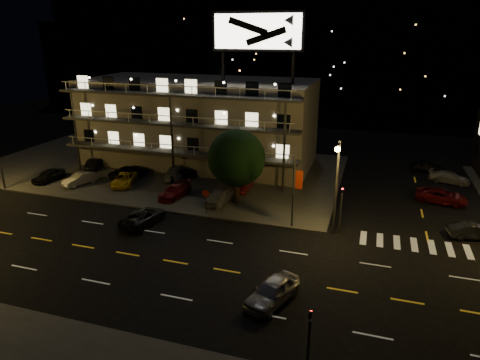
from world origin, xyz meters
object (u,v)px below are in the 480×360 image
(lot_car_2, at_px, (124,179))
(lot_car_7, at_px, (177,171))
(lot_car_4, at_px, (220,196))
(side_car_0, at_px, (474,231))
(tree, at_px, (236,160))
(road_car_west, at_px, (143,217))
(road_car_east, at_px, (272,291))

(lot_car_2, height_order, lot_car_7, lot_car_7)
(lot_car_4, xyz_separation_m, side_car_0, (22.22, -0.70, -0.22))
(tree, distance_m, road_car_west, 10.18)
(road_car_east, bearing_deg, lot_car_2, 162.73)
(lot_car_2, bearing_deg, road_car_west, -65.89)
(side_car_0, bearing_deg, lot_car_4, 75.53)
(side_car_0, bearing_deg, road_car_west, 89.09)
(road_car_east, bearing_deg, lot_car_7, 149.31)
(road_car_east, bearing_deg, lot_car_4, 141.88)
(tree, xyz_separation_m, side_car_0, (20.82, -1.46, -3.77))
(lot_car_2, distance_m, lot_car_7, 5.97)
(lot_car_4, relative_size, side_car_0, 1.06)
(road_car_east, distance_m, road_car_west, 15.54)
(lot_car_2, bearing_deg, road_car_east, -54.36)
(tree, bearing_deg, lot_car_4, -151.39)
(tree, height_order, road_car_west, tree)
(lot_car_4, height_order, side_car_0, lot_car_4)
(tree, distance_m, side_car_0, 21.21)
(side_car_0, xyz_separation_m, road_car_east, (-13.60, -13.39, 0.09))
(road_car_east, xyz_separation_m, road_car_west, (-13.47, 7.76, -0.09))
(tree, height_order, road_car_east, tree)
(side_car_0, bearing_deg, lot_car_7, 65.24)
(lot_car_7, distance_m, side_car_0, 30.16)
(tree, xyz_separation_m, lot_car_4, (-1.40, -0.76, -3.56))
(lot_car_7, bearing_deg, side_car_0, 159.18)
(tree, relative_size, lot_car_2, 1.63)
(tree, distance_m, road_car_east, 16.92)
(lot_car_4, bearing_deg, road_car_west, -118.72)
(side_car_0, bearing_deg, lot_car_2, 73.40)
(tree, relative_size, lot_car_4, 1.69)
(lot_car_7, height_order, side_car_0, lot_car_7)
(lot_car_2, height_order, road_car_west, lot_car_2)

